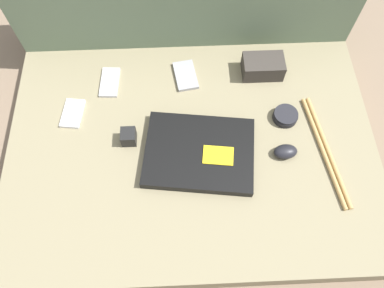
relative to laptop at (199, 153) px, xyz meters
name	(u,v)px	position (x,y,z in m)	size (l,w,h in m)	color
ground_plane	(192,160)	(-0.02, 0.03, -0.12)	(8.00, 8.00, 0.00)	#7A6651
couch_seat	(192,154)	(-0.02, 0.03, -0.07)	(1.14, 0.80, 0.10)	#847A5B
laptop	(199,153)	(0.00, 0.00, 0.00)	(0.35, 0.28, 0.03)	black
computer_mouse	(285,152)	(0.26, -0.01, 0.00)	(0.07, 0.05, 0.03)	black
speaker_puck	(285,116)	(0.28, 0.12, 0.00)	(0.08, 0.08, 0.03)	black
phone_silver	(73,113)	(-0.40, 0.16, -0.01)	(0.07, 0.11, 0.01)	silver
phone_black	(110,82)	(-0.29, 0.28, -0.01)	(0.07, 0.12, 0.01)	#B7B7BC
phone_small	(186,75)	(-0.03, 0.30, -0.01)	(0.09, 0.13, 0.01)	#99999E
camera_pouch	(263,67)	(0.23, 0.30, 0.02)	(0.14, 0.08, 0.06)	#38332D
charger_brick	(129,137)	(-0.21, 0.06, 0.01)	(0.04, 0.05, 0.05)	black
drumstick_pair	(325,150)	(0.38, -0.01, -0.01)	(0.08, 0.38, 0.01)	tan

